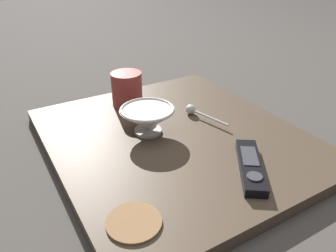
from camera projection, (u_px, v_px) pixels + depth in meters
ground_plane at (175, 145)px, 0.86m from camera, size 6.00×6.00×0.00m
table at (175, 140)px, 0.85m from camera, size 0.60×0.67×0.03m
cereal_bowl at (148, 119)px, 0.84m from camera, size 0.14×0.14×0.07m
coffee_mug at (127, 89)px, 0.98m from camera, size 0.09×0.09×0.10m
teaspoon at (194, 111)px, 0.93m from camera, size 0.05×0.14×0.03m
tv_remote_near at (250, 166)px, 0.70m from camera, size 0.14×0.18×0.02m
drink_coaster at (134, 222)px, 0.57m from camera, size 0.10×0.10×0.01m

